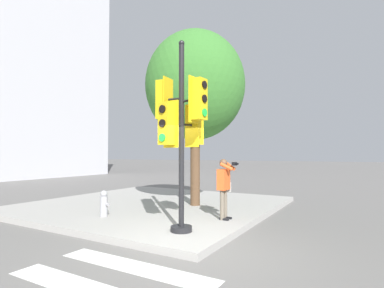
{
  "coord_description": "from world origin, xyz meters",
  "views": [
    {
      "loc": [
        -5.1,
        -3.05,
        1.88
      ],
      "look_at": [
        1.51,
        0.78,
        2.15
      ],
      "focal_mm": 28.0,
      "sensor_mm": 36.0,
      "label": 1
    }
  ],
  "objects_px": {
    "traffic_signal_pole": "(181,123)",
    "person_photographer": "(224,183)",
    "street_tree": "(195,86)",
    "fire_hydrant": "(104,204)"
  },
  "relations": [
    {
      "from": "traffic_signal_pole",
      "to": "person_photographer",
      "type": "xyz_separation_m",
      "value": [
        1.66,
        -0.31,
        -1.48
      ]
    },
    {
      "from": "street_tree",
      "to": "fire_hydrant",
      "type": "relative_size",
      "value": 8.28
    },
    {
      "from": "street_tree",
      "to": "fire_hydrant",
      "type": "distance_m",
      "value": 4.87
    },
    {
      "from": "fire_hydrant",
      "to": "traffic_signal_pole",
      "type": "bearing_deg",
      "value": -96.42
    },
    {
      "from": "street_tree",
      "to": "fire_hydrant",
      "type": "xyz_separation_m",
      "value": [
        -2.87,
        1.29,
        -3.72
      ]
    },
    {
      "from": "traffic_signal_pole",
      "to": "person_photographer",
      "type": "bearing_deg",
      "value": -10.54
    },
    {
      "from": "traffic_signal_pole",
      "to": "person_photographer",
      "type": "relative_size",
      "value": 2.7
    },
    {
      "from": "person_photographer",
      "to": "street_tree",
      "type": "height_order",
      "value": "street_tree"
    },
    {
      "from": "person_photographer",
      "to": "street_tree",
      "type": "relative_size",
      "value": 0.27
    },
    {
      "from": "street_tree",
      "to": "person_photographer",
      "type": "bearing_deg",
      "value": -130.87
    }
  ]
}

